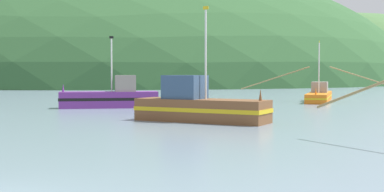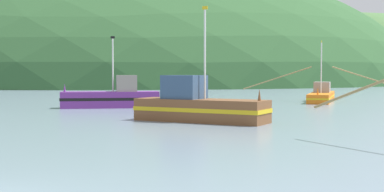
# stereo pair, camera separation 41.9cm
# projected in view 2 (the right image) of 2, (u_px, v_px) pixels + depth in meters

# --- Properties ---
(hill_far_left) EXTENTS (118.45, 94.76, 50.61)m
(hill_far_left) POSITION_uv_depth(u_px,v_px,m) (344.00, 80.00, 204.01)
(hill_far_left) COLOR #47703D
(hill_far_left) RESTS_ON ground
(hill_mid_right) EXTENTS (195.71, 156.57, 71.93)m
(hill_mid_right) POSITION_uv_depth(u_px,v_px,m) (86.00, 82.00, 168.74)
(hill_mid_right) COLOR #2D562D
(hill_mid_right) RESTS_ON ground
(fishing_boat_brown) EXTENTS (8.81, 4.50, 7.10)m
(fishing_boat_brown) POSITION_uv_depth(u_px,v_px,m) (198.00, 106.00, 33.04)
(fishing_boat_brown) COLOR brown
(fishing_boat_brown) RESTS_ON ground
(fishing_boat_purple) EXTENTS (8.46, 5.03, 6.13)m
(fishing_boat_purple) POSITION_uv_depth(u_px,v_px,m) (112.00, 97.00, 45.72)
(fishing_boat_purple) COLOR #6B2D84
(fishing_boat_purple) RESTS_ON ground
(fishing_boat_orange) EXTENTS (16.63, 11.49, 6.28)m
(fishing_boat_orange) POSITION_uv_depth(u_px,v_px,m) (322.00, 95.00, 55.70)
(fishing_boat_orange) COLOR orange
(fishing_boat_orange) RESTS_ON ground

